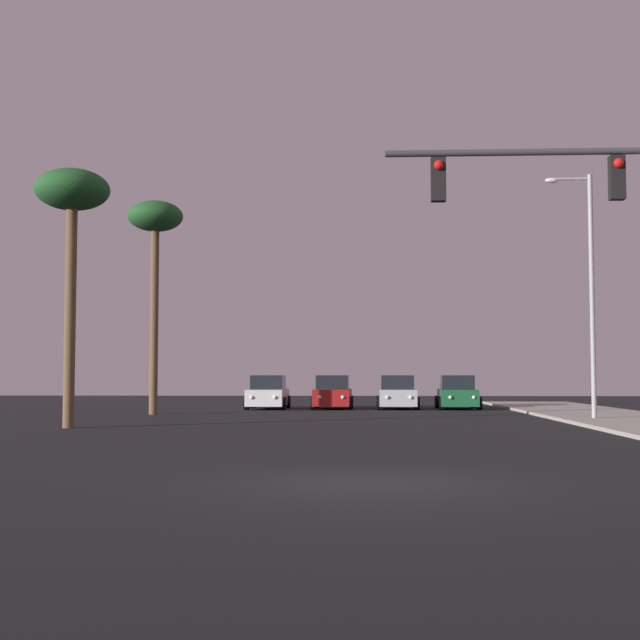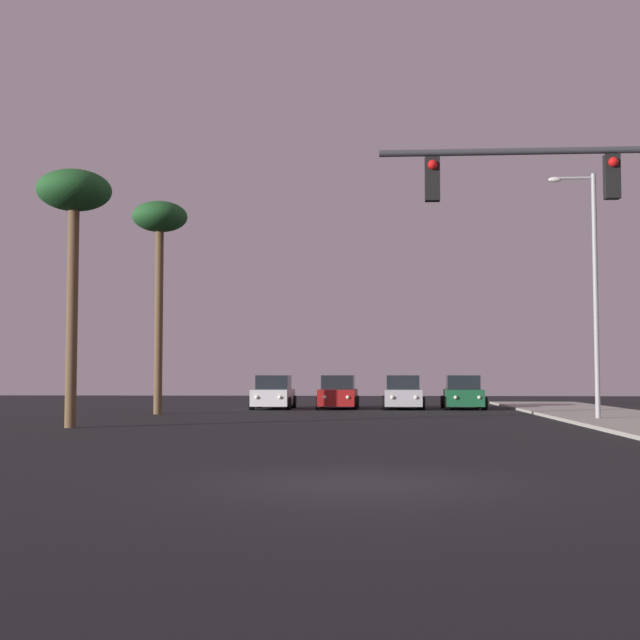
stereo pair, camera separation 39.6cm
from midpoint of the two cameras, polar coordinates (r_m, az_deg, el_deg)
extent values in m
plane|color=black|center=(14.05, 3.27, -10.36)|extent=(120.00, 120.00, 0.00)
cube|color=maroon|center=(44.97, 1.42, -4.96)|extent=(1.86, 4.23, 0.80)
cube|color=black|center=(45.10, 1.43, -4.01)|extent=(1.63, 2.02, 0.70)
cylinder|color=black|center=(43.72, 0.17, -5.34)|extent=(0.24, 0.64, 0.64)
cylinder|color=black|center=(43.65, 2.54, -5.34)|extent=(0.24, 0.64, 0.64)
cylinder|color=black|center=(46.32, 0.37, -5.25)|extent=(0.24, 0.64, 0.64)
cylinder|color=black|center=(46.25, 2.61, -5.24)|extent=(0.24, 0.64, 0.64)
sphere|color=#F2EACC|center=(42.87, 0.56, -4.96)|extent=(0.18, 0.18, 0.18)
sphere|color=#F2EACC|center=(42.83, 2.06, -4.96)|extent=(0.18, 0.18, 0.18)
cube|color=silver|center=(44.84, -2.75, -4.96)|extent=(1.80, 4.20, 0.80)
cube|color=black|center=(44.98, -2.73, -4.00)|extent=(1.60, 2.00, 0.70)
cylinder|color=black|center=(43.67, -4.12, -5.34)|extent=(0.24, 0.64, 0.64)
cylinder|color=black|center=(43.46, -1.76, -5.35)|extent=(0.24, 0.64, 0.64)
cylinder|color=black|center=(46.25, -3.68, -5.24)|extent=(0.24, 0.64, 0.64)
cylinder|color=black|center=(46.06, -1.45, -5.25)|extent=(0.24, 0.64, 0.64)
sphere|color=#F2EACC|center=(42.81, -3.81, -4.96)|extent=(0.18, 0.18, 0.18)
sphere|color=#F2EACC|center=(42.68, -2.32, -4.97)|extent=(0.18, 0.18, 0.18)
cube|color=#195933|center=(45.10, 9.40, -4.91)|extent=(1.94, 4.26, 0.80)
cube|color=black|center=(45.24, 9.37, -3.96)|extent=(1.67, 2.05, 0.70)
cylinder|color=black|center=(43.73, 8.40, -5.30)|extent=(0.24, 0.64, 0.64)
cylinder|color=black|center=(43.92, 10.75, -5.27)|extent=(0.24, 0.64, 0.64)
cylinder|color=black|center=(46.33, 8.13, -5.21)|extent=(0.24, 0.64, 0.64)
cylinder|color=black|center=(46.50, 10.35, -5.18)|extent=(0.24, 0.64, 0.64)
sphere|color=#F2EACC|center=(42.94, 8.94, -4.92)|extent=(0.18, 0.18, 0.18)
sphere|color=#F2EACC|center=(43.05, 10.42, -4.90)|extent=(0.18, 0.18, 0.18)
cube|color=#B7B7BC|center=(44.75, 5.58, -4.95)|extent=(1.86, 4.22, 0.80)
cube|color=black|center=(44.89, 5.57, -3.99)|extent=(1.63, 2.02, 0.70)
cylinder|color=black|center=(43.44, 4.45, -5.34)|extent=(0.24, 0.64, 0.64)
cylinder|color=black|center=(43.50, 6.83, -5.33)|extent=(0.24, 0.64, 0.64)
cylinder|color=black|center=(46.04, 4.41, -5.24)|extent=(0.24, 0.64, 0.64)
cylinder|color=black|center=(46.10, 6.65, -5.23)|extent=(0.24, 0.64, 0.64)
sphere|color=#F2EACC|center=(42.62, 4.92, -4.96)|extent=(0.18, 0.18, 0.18)
sphere|color=#F2EACC|center=(42.66, 6.43, -4.95)|extent=(0.18, 0.18, 0.18)
cylinder|color=#38383D|center=(19.07, 15.52, 10.39)|extent=(7.22, 0.14, 0.14)
cube|color=black|center=(19.19, 18.75, 8.67)|extent=(0.30, 0.24, 0.90)
sphere|color=red|center=(19.12, 18.84, 9.55)|extent=(0.20, 0.20, 0.20)
cube|color=black|center=(18.59, 7.81, 8.91)|extent=(0.30, 0.24, 0.90)
sphere|color=red|center=(18.52, 7.84, 9.82)|extent=(0.20, 0.20, 0.20)
cylinder|color=#99999E|center=(34.22, 17.55, 1.54)|extent=(0.18, 0.18, 9.00)
cylinder|color=#99999E|center=(34.71, 16.28, 8.72)|extent=(1.40, 0.10, 0.10)
ellipsoid|color=silver|center=(34.55, 15.13, 8.67)|extent=(0.50, 0.24, 0.20)
cylinder|color=brown|center=(39.14, -10.00, -0.02)|extent=(0.36, 0.36, 8.12)
ellipsoid|color=#1E5123|center=(39.67, -9.93, 6.54)|extent=(2.40, 2.40, 1.32)
cylinder|color=brown|center=(29.61, -15.22, 0.28)|extent=(0.36, 0.36, 7.18)
ellipsoid|color=#1E5123|center=(30.15, -15.09, 8.02)|extent=(2.40, 2.40, 1.32)
camera|label=1|loc=(0.20, -89.57, -0.03)|focal=50.00mm
camera|label=2|loc=(0.20, 90.43, 0.03)|focal=50.00mm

